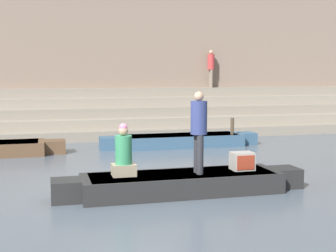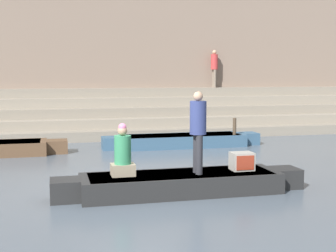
{
  "view_description": "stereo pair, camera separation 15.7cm",
  "coord_description": "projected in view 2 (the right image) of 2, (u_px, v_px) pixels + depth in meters",
  "views": [
    {
      "loc": [
        -1.75,
        -10.37,
        2.57
      ],
      "look_at": [
        1.03,
        0.35,
        1.34
      ],
      "focal_mm": 50.0,
      "sensor_mm": 36.0,
      "label": 1
    },
    {
      "loc": [
        -1.6,
        -10.4,
        2.57
      ],
      "look_at": [
        1.03,
        0.35,
        1.34
      ],
      "focal_mm": 50.0,
      "sensor_mm": 36.0,
      "label": 2
    }
  ],
  "objects": [
    {
      "name": "ground_plane",
      "position": [
        128.0,
        187.0,
        10.7
      ],
      "size": [
        120.0,
        120.0,
        0.0
      ],
      "primitive_type": "plane",
      "color": "#4C5660"
    },
    {
      "name": "ghat_steps",
      "position": [
        93.0,
        118.0,
        19.67
      ],
      "size": [
        36.0,
        3.22,
        1.96
      ],
      "color": "gray",
      "rests_on": "ground"
    },
    {
      "name": "back_wall",
      "position": [
        89.0,
        37.0,
        21.0
      ],
      "size": [
        34.2,
        1.28,
        8.5
      ],
      "color": "#7F6B5B",
      "rests_on": "ground"
    },
    {
      "name": "rowboat_main",
      "position": [
        181.0,
        183.0,
        10.1
      ],
      "size": [
        5.51,
        1.33,
        0.44
      ],
      "rotation": [
        0.0,
        0.0,
        -0.02
      ],
      "color": "black",
      "rests_on": "ground"
    },
    {
      "name": "person_standing",
      "position": [
        198.0,
        127.0,
        9.96
      ],
      "size": [
        0.35,
        0.35,
        1.76
      ],
      "rotation": [
        0.0,
        0.0,
        0.28
      ],
      "color": "#28282D",
      "rests_on": "rowboat_main"
    },
    {
      "name": "person_rowing",
      "position": [
        123.0,
        155.0,
        9.82
      ],
      "size": [
        0.5,
        0.39,
        1.11
      ],
      "rotation": [
        0.0,
        0.0,
        -0.21
      ],
      "color": "gray",
      "rests_on": "rowboat_main"
    },
    {
      "name": "tv_set",
      "position": [
        242.0,
        161.0,
        10.4
      ],
      "size": [
        0.49,
        0.4,
        0.4
      ],
      "rotation": [
        0.0,
        0.0,
        0.11
      ],
      "color": "#9E998E",
      "rests_on": "rowboat_main"
    },
    {
      "name": "moored_boat_distant",
      "position": [
        182.0,
        140.0,
        16.65
      ],
      "size": [
        5.69,
        1.28,
        0.43
      ],
      "rotation": [
        0.0,
        0.0,
        0.07
      ],
      "color": "#33516B",
      "rests_on": "ground"
    },
    {
      "name": "mooring_post",
      "position": [
        234.0,
        132.0,
        16.65
      ],
      "size": [
        0.12,
        0.12,
        1.03
      ],
      "primitive_type": "cylinder",
      "color": "#473828",
      "rests_on": "ground"
    },
    {
      "name": "person_on_steps",
      "position": [
        214.0,
        66.0,
        21.58
      ],
      "size": [
        0.32,
        0.32,
        1.73
      ],
      "rotation": [
        0.0,
        0.0,
        1.24
      ],
      "color": "#756656",
      "rests_on": "ghat_steps"
    }
  ]
}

